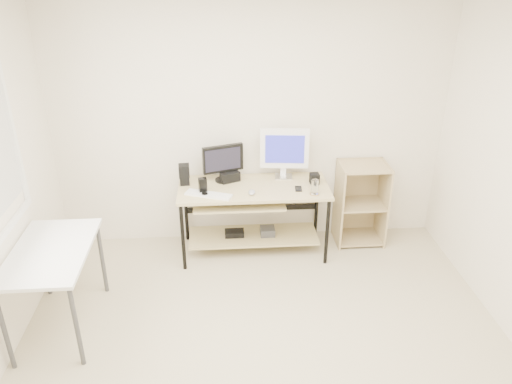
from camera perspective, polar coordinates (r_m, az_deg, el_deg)
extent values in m
cube|color=#C3B796|center=(4.05, 1.45, -19.40)|extent=(4.00, 4.00, 0.01)
cube|color=white|center=(2.86, 2.06, 20.53)|extent=(4.00, 4.00, 0.01)
cube|color=white|center=(5.09, -0.56, 7.89)|extent=(4.00, 0.01, 2.60)
cube|color=#CABA80|center=(4.98, -0.28, 0.47)|extent=(1.50, 0.65, 0.03)
cube|color=#CABA80|center=(4.98, -1.96, -1.03)|extent=(0.90, 0.49, 0.02)
cube|color=#CABA80|center=(5.30, -0.30, -5.02)|extent=(1.35, 0.46, 0.02)
cube|color=black|center=(4.97, -2.54, -0.88)|extent=(0.33, 0.22, 0.01)
cylinder|color=black|center=(4.94, 0.38, -1.06)|extent=(0.14, 0.01, 0.01)
cube|color=#3E3E41|center=(5.29, 1.32, -4.50)|extent=(0.15, 0.15, 0.08)
cube|color=black|center=(5.27, -2.48, -4.73)|extent=(0.20, 0.12, 0.06)
cylinder|color=black|center=(4.91, -8.36, -5.18)|extent=(0.04, 0.04, 0.72)
cylinder|color=black|center=(5.41, -8.01, -2.07)|extent=(0.04, 0.04, 0.72)
cylinder|color=black|center=(5.00, 8.13, -4.57)|extent=(0.04, 0.04, 0.72)
cylinder|color=black|center=(5.49, 6.94, -1.57)|extent=(0.04, 0.04, 0.72)
cube|color=white|center=(4.27, -22.47, -6.34)|extent=(0.60, 1.00, 0.03)
cylinder|color=#3E3E41|center=(4.22, -26.81, -13.94)|extent=(0.04, 0.04, 0.72)
cylinder|color=#3E3E41|center=(4.91, -23.14, -7.22)|extent=(0.04, 0.04, 0.72)
cylinder|color=#3E3E41|center=(4.05, -19.81, -14.31)|extent=(0.04, 0.04, 0.72)
cylinder|color=#3E3E41|center=(4.77, -17.19, -7.24)|extent=(0.04, 0.04, 0.72)
cube|color=tan|center=(5.35, 9.41, -1.42)|extent=(0.02, 0.40, 0.90)
cube|color=tan|center=(5.48, 14.30, -1.23)|extent=(0.02, 0.40, 0.90)
cube|color=tan|center=(5.57, 11.38, -0.44)|extent=(0.50, 0.02, 0.90)
cube|color=tan|center=(5.61, 11.50, -5.06)|extent=(0.46, 0.38, 0.02)
cube|color=tan|center=(5.41, 11.88, -1.32)|extent=(0.46, 0.38, 0.02)
cube|color=tan|center=(5.23, 12.31, 2.87)|extent=(0.46, 0.38, 0.02)
cylinder|color=black|center=(5.11, -3.73, 1.39)|extent=(0.17, 0.17, 0.02)
cylinder|color=black|center=(5.09, -3.74, 1.92)|extent=(0.04, 0.04, 0.09)
cube|color=black|center=(5.02, -3.80, 3.83)|extent=(0.41, 0.17, 0.28)
cube|color=black|center=(4.99, -3.80, 3.72)|extent=(0.34, 0.11, 0.22)
cube|color=silver|center=(5.19, 3.18, 1.77)|extent=(0.18, 0.16, 0.01)
cylinder|color=silver|center=(5.16, 3.20, 2.34)|extent=(0.04, 0.04, 0.10)
cube|color=white|center=(5.07, 3.27, 5.00)|extent=(0.50, 0.10, 0.41)
cube|color=#292CB2|center=(5.04, 3.31, 4.89)|extent=(0.42, 0.05, 0.33)
cube|color=white|center=(4.81, -5.45, -0.30)|extent=(0.47, 0.28, 0.02)
ellipsoid|color=#B9B9BF|center=(4.82, -0.49, -0.03)|extent=(0.08, 0.11, 0.04)
cube|color=black|center=(5.07, -2.98, 1.71)|extent=(0.22, 0.16, 0.10)
cube|color=black|center=(5.06, -8.15, 1.33)|extent=(0.10, 0.10, 0.08)
cube|color=black|center=(5.02, -8.22, 2.43)|extent=(0.11, 0.11, 0.13)
cube|color=black|center=(5.06, 6.70, 1.55)|extent=(0.10, 0.10, 0.11)
cube|color=black|center=(4.84, -6.10, 0.75)|extent=(0.09, 0.07, 0.16)
cylinder|color=black|center=(4.81, -5.87, -0.26)|extent=(0.07, 0.07, 0.02)
cube|color=black|center=(4.94, 4.87, 0.38)|extent=(0.07, 0.12, 0.01)
cylinder|color=#A37D49|center=(4.85, 6.70, -0.21)|extent=(0.12, 0.12, 0.01)
cylinder|color=white|center=(4.82, 6.75, 0.60)|extent=(0.09, 0.09, 0.15)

